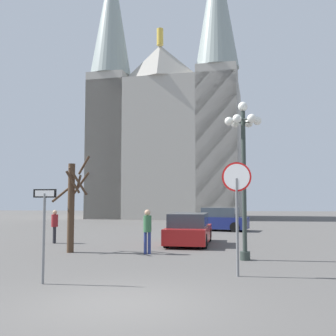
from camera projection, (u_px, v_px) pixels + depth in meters
ground_plane at (120, 304)px, 8.16m from camera, size 120.00×120.00×0.00m
cathedral at (167, 129)px, 44.39m from camera, size 17.28×12.70×30.62m
stop_sign at (237, 195)px, 11.17m from camera, size 0.82×0.25×3.21m
one_way_arrow_sign at (44, 224)px, 10.15m from camera, size 0.65×0.13×2.42m
street_lamp at (244, 153)px, 14.20m from camera, size 1.33×1.19×5.69m
bare_tree at (72, 203)px, 16.05m from camera, size 1.48×1.45×3.92m
parked_car_near_red at (189, 230)px, 18.67m from camera, size 2.22×4.47×1.47m
parked_car_far_navy at (218, 220)px, 26.67m from camera, size 4.36×2.87×1.55m
pedestrian_walking at (55, 223)px, 19.19m from camera, size 0.32×0.32×1.61m
pedestrian_standing at (147, 227)px, 15.49m from camera, size 0.32×0.32×1.73m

